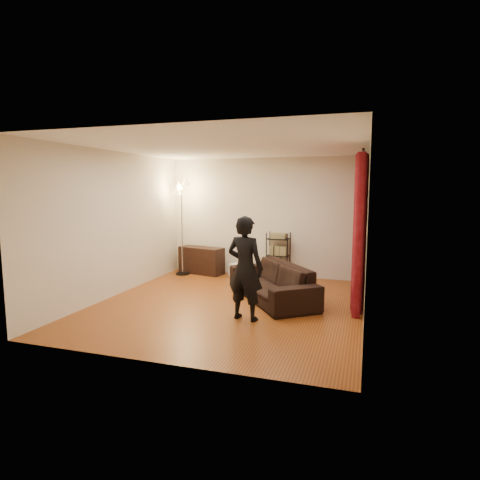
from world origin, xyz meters
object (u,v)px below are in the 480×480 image
(sofa, at_px, (271,281))
(floor_lamp, at_px, (182,228))
(person, at_px, (245,268))
(media_cabinet, at_px, (201,260))
(storage_boxes, at_px, (237,270))
(wire_shelf, at_px, (278,255))

(sofa, height_order, floor_lamp, floor_lamp)
(person, bearing_deg, media_cabinet, -45.21)
(storage_boxes, bearing_deg, sofa, -54.54)
(person, bearing_deg, floor_lamp, -38.00)
(storage_boxes, height_order, wire_shelf, wire_shelf)
(person, bearing_deg, storage_boxes, -59.04)
(sofa, relative_size, storage_boxes, 6.60)
(media_cabinet, xyz_separation_m, wire_shelf, (1.85, 0.05, 0.20))
(storage_boxes, distance_m, floor_lamp, 1.61)
(person, height_order, wire_shelf, person)
(sofa, distance_m, media_cabinet, 2.69)
(media_cabinet, distance_m, floor_lamp, 0.90)
(wire_shelf, distance_m, floor_lamp, 2.32)
(storage_boxes, distance_m, wire_shelf, 1.02)
(person, xyz_separation_m, floor_lamp, (-2.35, 2.68, 0.29))
(sofa, height_order, storage_boxes, sofa)
(storage_boxes, height_order, floor_lamp, floor_lamp)
(sofa, xyz_separation_m, floor_lamp, (-2.48, 1.45, 0.77))
(person, relative_size, floor_lamp, 0.73)
(sofa, bearing_deg, floor_lamp, -157.07)
(sofa, xyz_separation_m, media_cabinet, (-2.09, 1.68, -0.01))
(person, relative_size, wire_shelf, 1.55)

